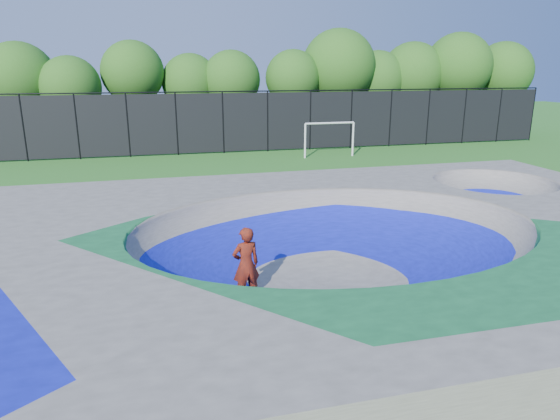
{
  "coord_description": "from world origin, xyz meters",
  "views": [
    {
      "loc": [
        -4.64,
        -11.89,
        5.51
      ],
      "look_at": [
        -0.79,
        3.0,
        1.1
      ],
      "focal_mm": 32.0,
      "sensor_mm": 36.0,
      "label": 1
    }
  ],
  "objects": [
    {
      "name": "treeline",
      "position": [
        0.6,
        25.8,
        5.05
      ],
      "size": [
        54.0,
        7.45,
        8.51
      ],
      "color": "#403220",
      "rests_on": "ground"
    },
    {
      "name": "skateboard",
      "position": [
        -2.65,
        -0.89,
        0.03
      ],
      "size": [
        0.8,
        0.29,
        0.05
      ],
      "primitive_type": "cube",
      "rotation": [
        0.0,
        0.0,
        0.09
      ],
      "color": "black",
      "rests_on": "ground"
    },
    {
      "name": "fence",
      "position": [
        0.0,
        21.0,
        2.1
      ],
      "size": [
        48.09,
        0.09,
        4.04
      ],
      "color": "black",
      "rests_on": "ground"
    },
    {
      "name": "skate_deck",
      "position": [
        0.0,
        0.0,
        0.75
      ],
      "size": [
        22.0,
        14.0,
        1.5
      ],
      "primitive_type": "cube",
      "color": "gray",
      "rests_on": "ground"
    },
    {
      "name": "ground",
      "position": [
        0.0,
        0.0,
        0.0
      ],
      "size": [
        120.0,
        120.0,
        0.0
      ],
      "primitive_type": "plane",
      "color": "#24661C",
      "rests_on": "ground"
    },
    {
      "name": "skater",
      "position": [
        -2.65,
        -0.89,
        0.94
      ],
      "size": [
        0.76,
        0.57,
        1.89
      ],
      "primitive_type": "imported",
      "rotation": [
        0.0,
        0.0,
        3.33
      ],
      "color": "#BA2C0E",
      "rests_on": "ground"
    },
    {
      "name": "soccer_goal",
      "position": [
        6.28,
        17.87,
        1.53
      ],
      "size": [
        3.33,
        0.12,
        2.2
      ],
      "color": "silver",
      "rests_on": "ground"
    }
  ]
}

